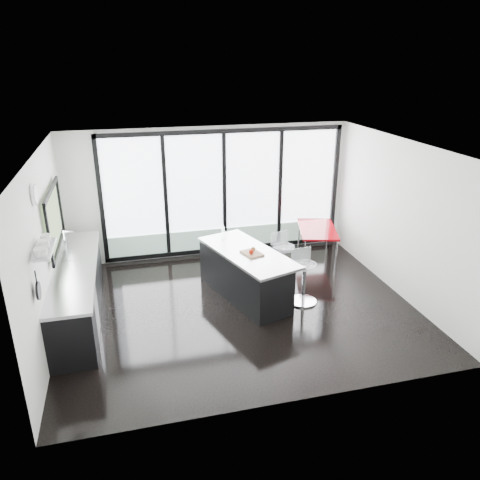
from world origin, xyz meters
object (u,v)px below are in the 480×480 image
object	(u,v)px
red_table	(316,244)
bar_stool_far	(283,265)
island	(244,274)
bar_stool_near	(304,283)

from	to	relation	value
red_table	bar_stool_far	bearing A→B (deg)	-139.43
red_table	island	bearing A→B (deg)	-147.20
bar_stool_far	red_table	xyz separation A→B (m)	(1.09, 0.93, -0.04)
island	bar_stool_far	size ratio (longest dim) A/B	2.98
red_table	bar_stool_near	bearing A→B (deg)	-119.23
bar_stool_near	bar_stool_far	world-z (taller)	bar_stool_far
island	bar_stool_far	bearing A→B (deg)	20.66
bar_stool_near	bar_stool_far	distance (m)	0.83
bar_stool_near	red_table	bearing A→B (deg)	55.07
bar_stool_near	red_table	world-z (taller)	bar_stool_near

